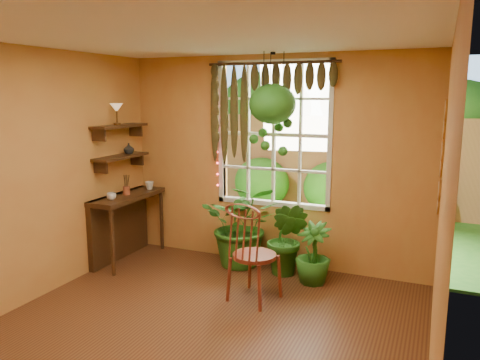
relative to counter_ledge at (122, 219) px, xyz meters
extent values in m
plane|color=brown|center=(1.91, -1.60, -0.55)|extent=(4.50, 4.50, 0.00)
plane|color=white|center=(1.91, -1.60, 2.15)|extent=(4.50, 4.50, 0.00)
plane|color=#C48D42|center=(1.91, 0.65, 0.80)|extent=(4.00, 0.00, 4.00)
plane|color=#C48D42|center=(-0.09, -1.60, 0.80)|extent=(0.00, 4.50, 4.50)
plane|color=#C48D42|center=(3.91, -1.60, 0.80)|extent=(0.00, 4.50, 4.50)
cube|color=silver|center=(1.91, 0.68, 1.15)|extent=(1.52, 0.10, 1.86)
cube|color=white|center=(1.91, 0.71, 1.15)|extent=(1.38, 0.01, 1.78)
cylinder|color=#3A2210|center=(1.91, 0.57, 2.03)|extent=(1.70, 0.04, 0.04)
cube|color=#3A2210|center=(0.11, 0.00, 0.32)|extent=(0.40, 1.20, 0.06)
cube|color=#3A2210|center=(-0.05, 0.00, -0.10)|extent=(0.08, 1.18, 0.90)
cylinder|color=#3A2210|center=(0.27, -0.55, -0.12)|extent=(0.05, 0.05, 0.86)
cylinder|color=#3A2210|center=(0.27, 0.55, -0.12)|extent=(0.05, 0.05, 0.86)
cube|color=#3A2210|center=(0.03, 0.00, 0.85)|extent=(0.25, 0.90, 0.04)
cube|color=#3A2210|center=(0.03, 0.00, 1.25)|extent=(0.25, 0.90, 0.04)
cube|color=#1F5E1B|center=(1.91, 5.65, -0.57)|extent=(14.00, 10.00, 0.04)
cube|color=#9C6F49|center=(1.91, 3.85, 0.35)|extent=(12.00, 0.10, 1.80)
plane|color=#97C6FD|center=(1.91, 7.45, 1.00)|extent=(12.00, 0.00, 12.00)
cylinder|color=maroon|center=(2.12, -0.50, -0.06)|extent=(0.57, 0.57, 0.04)
torus|color=maroon|center=(2.07, -0.70, 0.48)|extent=(0.45, 0.14, 0.45)
imported|color=#204D14|center=(1.60, 0.40, 0.00)|extent=(1.19, 1.10, 1.11)
imported|color=#204D14|center=(2.23, 0.30, -0.08)|extent=(0.59, 0.51, 0.93)
imported|color=#204D14|center=(2.59, 0.19, -0.18)|extent=(0.52, 0.52, 0.74)
ellipsoid|color=black|center=(1.98, 0.40, 1.45)|extent=(0.34, 0.34, 0.20)
ellipsoid|color=#204D14|center=(1.98, 0.40, 1.54)|extent=(0.57, 0.57, 0.48)
imported|color=silver|center=(0.13, -0.35, 0.39)|extent=(0.15, 0.15, 0.09)
imported|color=beige|center=(0.19, 0.39, 0.40)|extent=(0.15, 0.15, 0.11)
cylinder|color=brown|center=(0.11, -0.02, 0.40)|extent=(0.09, 0.09, 0.11)
imported|color=#B2AD99|center=(0.04, 0.17, 0.94)|extent=(0.15, 0.15, 0.14)
cylinder|color=brown|center=(0.05, -0.07, 1.28)|extent=(0.09, 0.09, 0.03)
cylinder|color=brown|center=(0.05, -0.07, 1.37)|extent=(0.02, 0.02, 0.16)
cone|color=slate|center=(0.05, -0.07, 1.49)|extent=(0.16, 0.16, 0.11)
camera|label=1|loc=(3.87, -4.97, 1.66)|focal=35.00mm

